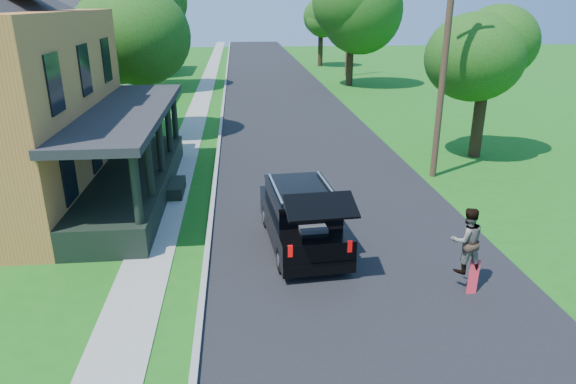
{
  "coord_description": "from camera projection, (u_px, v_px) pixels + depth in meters",
  "views": [
    {
      "loc": [
        -3.08,
        -11.51,
        6.47
      ],
      "look_at": [
        -1.65,
        3.0,
        1.05
      ],
      "focal_mm": 32.0,
      "sensor_mm": 36.0,
      "label": 1
    }
  ],
  "objects": [
    {
      "name": "tree_right_far",
      "position": [
        321.0,
        19.0,
        53.18
      ],
      "size": [
        5.44,
        5.1,
        7.07
      ],
      "rotation": [
        0.0,
        0.0,
        0.28
      ],
      "color": "black",
      "rests_on": "ground"
    },
    {
      "name": "utility_pole_far",
      "position": [
        348.0,
        27.0,
        46.01
      ],
      "size": [
        1.49,
        0.5,
        8.46
      ],
      "rotation": [
        0.0,
        0.0,
        -0.26
      ],
      "color": "#3C2B1C",
      "rests_on": "ground"
    },
    {
      "name": "sidewalk",
      "position": [
        197.0,
        114.0,
        31.41
      ],
      "size": [
        1.3,
        120.0,
        0.03
      ],
      "primitive_type": "cube",
      "color": "gray",
      "rests_on": "ground"
    },
    {
      "name": "ground",
      "position": [
        363.0,
        268.0,
        13.27
      ],
      "size": [
        140.0,
        140.0,
        0.0
      ],
      "primitive_type": "plane",
      "color": "#166313",
      "rests_on": "ground"
    },
    {
      "name": "neighbor_house_mid",
      "position": [
        73.0,
        39.0,
        32.96
      ],
      "size": [
        12.78,
        12.78,
        8.3
      ],
      "color": "#BAB2A5",
      "rests_on": "ground"
    },
    {
      "name": "neighbor_house_far",
      "position": [
        123.0,
        28.0,
        47.88
      ],
      "size": [
        12.78,
        12.78,
        8.3
      ],
      "color": "#BAB2A5",
      "rests_on": "ground"
    },
    {
      "name": "skateboarder",
      "position": [
        467.0,
        240.0,
        12.0
      ],
      "size": [
        0.82,
        0.65,
        1.63
      ],
      "rotation": [
        0.0,
        0.0,
        3.18
      ],
      "color": "black",
      "rests_on": "ground"
    },
    {
      "name": "tree_left_mid",
      "position": [
        130.0,
        22.0,
        24.61
      ],
      "size": [
        5.98,
        5.72,
        8.37
      ],
      "rotation": [
        0.0,
        0.0,
        0.16
      ],
      "color": "black",
      "rests_on": "ground"
    },
    {
      "name": "black_suv",
      "position": [
        302.0,
        217.0,
        14.25
      ],
      "size": [
        2.14,
        4.85,
        2.21
      ],
      "rotation": [
        0.0,
        0.0,
        0.08
      ],
      "color": "black",
      "rests_on": "ground"
    },
    {
      "name": "curb",
      "position": [
        222.0,
        114.0,
        31.56
      ],
      "size": [
        0.15,
        120.0,
        0.12
      ],
      "primitive_type": "cube",
      "color": "gray",
      "rests_on": "ground"
    },
    {
      "name": "tree_right_near",
      "position": [
        486.0,
        51.0,
        21.33
      ],
      "size": [
        4.27,
        4.14,
        6.7
      ],
      "rotation": [
        0.0,
        0.0,
        -0.04
      ],
      "color": "black",
      "rests_on": "ground"
    },
    {
      "name": "skateboard",
      "position": [
        473.0,
        279.0,
        12.1
      ],
      "size": [
        0.42,
        0.36,
        0.88
      ],
      "rotation": [
        0.0,
        0.0,
        -0.03
      ],
      "color": "#B20F1C",
      "rests_on": "ground"
    },
    {
      "name": "street",
      "position": [
        288.0,
        112.0,
        31.93
      ],
      "size": [
        8.0,
        120.0,
        0.02
      ],
      "primitive_type": "cube",
      "color": "black",
      "rests_on": "ground"
    },
    {
      "name": "tree_right_mid",
      "position": [
        352.0,
        1.0,
        39.96
      ],
      "size": [
        7.86,
        7.97,
        9.98
      ],
      "rotation": [
        0.0,
        0.0,
        -0.35
      ],
      "color": "black",
      "rests_on": "ground"
    },
    {
      "name": "tree_left_far",
      "position": [
        136.0,
        4.0,
        38.02
      ],
      "size": [
        7.15,
        7.07,
        10.09
      ],
      "rotation": [
        0.0,
        0.0,
        -0.04
      ],
      "color": "black",
      "rests_on": "ground"
    },
    {
      "name": "utility_pole_near",
      "position": [
        445.0,
        52.0,
        18.62
      ],
      "size": [
        1.49,
        0.26,
        9.23
      ],
      "rotation": [
        0.0,
        0.0,
        -0.08
      ],
      "color": "#3C2B1C",
      "rests_on": "ground"
    },
    {
      "name": "front_walk",
      "position": [
        57.0,
        198.0,
        18.0
      ],
      "size": [
        6.5,
        1.2,
        0.03
      ],
      "primitive_type": "cube",
      "color": "gray",
      "rests_on": "ground"
    }
  ]
}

